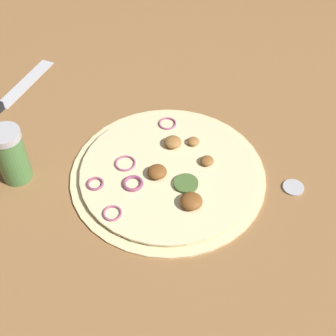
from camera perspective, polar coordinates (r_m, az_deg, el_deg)
name	(u,v)px	position (r m, az deg, el deg)	size (l,w,h in m)	color
ground_plane	(168,175)	(0.82, 0.00, -0.84)	(3.00, 3.00, 0.00)	olive
pizza	(168,173)	(0.81, 0.01, -0.57)	(0.34, 0.34, 0.03)	beige
spice_jar	(10,157)	(0.82, -18.66, 1.31)	(0.05, 0.05, 0.10)	#4C7F42
loose_cap	(293,187)	(0.83, 15.05, -2.23)	(0.04, 0.04, 0.01)	#B2B2B7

